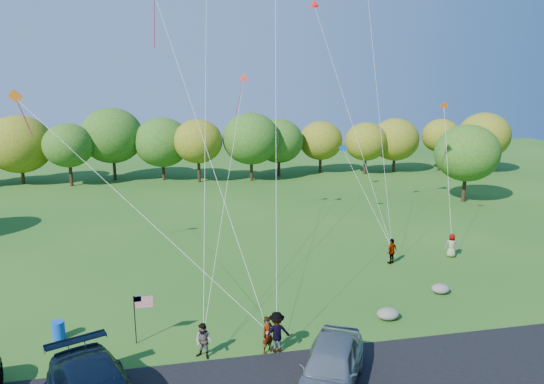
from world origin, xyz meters
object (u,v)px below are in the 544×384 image
(flyer_b, at_px, (203,341))
(flyer_e, at_px, (452,245))
(minivan_silver, at_px, (331,367))
(flyer_c, at_px, (277,332))
(trash_barrel, at_px, (59,330))
(flyer_d, at_px, (392,251))
(flyer_a, at_px, (268,335))

(flyer_b, distance_m, flyer_e, 18.98)
(minivan_silver, bearing_deg, flyer_c, 143.28)
(trash_barrel, bearing_deg, flyer_e, 14.81)
(flyer_c, relative_size, flyer_d, 1.10)
(flyer_a, bearing_deg, flyer_b, 147.82)
(minivan_silver, xyz_separation_m, trash_barrel, (-10.74, 5.97, -0.53))
(minivan_silver, relative_size, trash_barrel, 6.30)
(flyer_b, distance_m, flyer_c, 3.08)
(flyer_d, relative_size, flyer_e, 1.04)
(minivan_silver, bearing_deg, flyer_a, 148.99)
(minivan_silver, xyz_separation_m, flyer_d, (7.89, 11.71, -0.12))
(flyer_a, relative_size, flyer_d, 1.00)
(flyer_c, xyz_separation_m, trash_barrel, (-9.34, 2.97, -0.49))
(minivan_silver, bearing_deg, flyer_e, 72.72)
(flyer_c, bearing_deg, trash_barrel, -18.12)
(flyer_e, bearing_deg, flyer_d, 26.86)
(flyer_c, distance_m, flyer_e, 16.40)
(flyer_c, bearing_deg, flyer_d, -137.29)
(flyer_d, bearing_deg, trash_barrel, -14.45)
(minivan_silver, xyz_separation_m, flyer_b, (-4.47, 3.10, -0.17))
(minivan_silver, height_order, trash_barrel, minivan_silver)
(flyer_a, distance_m, trash_barrel, 9.44)
(flyer_a, bearing_deg, flyer_e, 2.80)
(flyer_b, bearing_deg, flyer_a, 31.17)
(flyer_e, relative_size, trash_barrel, 1.91)
(flyer_c, relative_size, flyer_e, 1.14)
(flyer_d, bearing_deg, flyer_c, 11.58)
(flyer_a, xyz_separation_m, flyer_b, (-2.69, 0.10, -0.05))
(flyer_b, bearing_deg, trash_barrel, -171.28)
(flyer_b, distance_m, flyer_d, 15.07)
(flyer_c, distance_m, flyer_d, 12.74)
(flyer_a, relative_size, flyer_b, 1.06)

